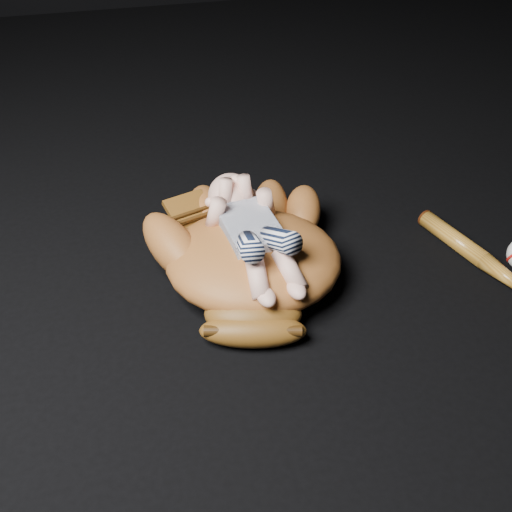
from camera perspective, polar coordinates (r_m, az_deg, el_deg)
baseball_glove at (r=1.29m, az=-0.24°, el=0.29°), size 0.55×0.60×0.16m
newborn_baby at (r=1.25m, az=-0.10°, el=2.15°), size 0.20×0.38×0.15m
baseball_bat at (r=1.44m, az=20.27°, el=-0.91°), size 0.15×0.41×0.04m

